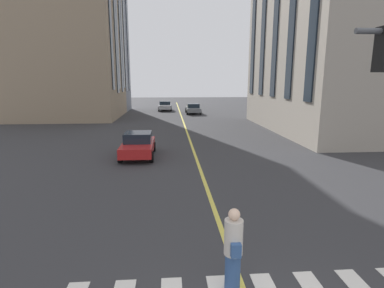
{
  "coord_description": "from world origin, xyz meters",
  "views": [
    {
      "loc": [
        -3.33,
        1.49,
        4.32
      ],
      "look_at": [
        10.36,
        0.47,
        1.47
      ],
      "focal_mm": 28.45,
      "sensor_mm": 36.0,
      "label": 1
    }
  ],
  "objects_px": {
    "car_red_trailing": "(138,145)",
    "car_silver_far": "(165,106)",
    "car_grey_parked_a": "(193,108)",
    "pedestrian_near": "(233,251)"
  },
  "relations": [
    {
      "from": "car_red_trailing",
      "to": "car_silver_far",
      "type": "distance_m",
      "value": 28.47
    },
    {
      "from": "car_grey_parked_a",
      "to": "pedestrian_near",
      "type": "height_order",
      "value": "pedestrian_near"
    },
    {
      "from": "car_silver_far",
      "to": "pedestrian_near",
      "type": "bearing_deg",
      "value": -177.32
    },
    {
      "from": "car_red_trailing",
      "to": "car_grey_parked_a",
      "type": "relative_size",
      "value": 0.89
    },
    {
      "from": "car_silver_far",
      "to": "pedestrian_near",
      "type": "xyz_separation_m",
      "value": [
        -40.35,
        -1.89,
        0.23
      ]
    },
    {
      "from": "car_red_trailing",
      "to": "car_silver_far",
      "type": "bearing_deg",
      "value": -2.43
    },
    {
      "from": "car_red_trailing",
      "to": "pedestrian_near",
      "type": "xyz_separation_m",
      "value": [
        -11.91,
        -3.1,
        0.23
      ]
    },
    {
      "from": "car_red_trailing",
      "to": "pedestrian_near",
      "type": "distance_m",
      "value": 12.31
    },
    {
      "from": "car_red_trailing",
      "to": "car_grey_parked_a",
      "type": "height_order",
      "value": "car_red_trailing"
    },
    {
      "from": "pedestrian_near",
      "to": "car_red_trailing",
      "type": "bearing_deg",
      "value": 14.57
    }
  ]
}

